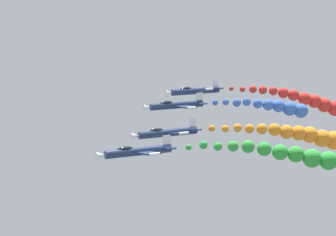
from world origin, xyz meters
The scene contains 8 objects.
airplane_lead centered at (-12.64, 9.82, 132.80)m, with size 9.47×10.35×2.87m.
smoke_trail_lead centered at (-15.85, -11.91, 130.87)m, with size 6.65×21.06×4.76m.
airplane_left_inner centered at (-4.83, 2.26, 132.97)m, with size 9.42×10.35×3.03m.
smoke_trail_left_inner centered at (-5.84, -22.91, 130.15)m, with size 3.68×25.67×6.48m.
airplane_right_inner centered at (3.99, -3.07, 135.17)m, with size 9.55×10.35×2.52m.
smoke_trail_right_inner centered at (2.69, -21.69, 133.70)m, with size 3.86×17.17×3.91m.
airplane_left_outer centered at (12.14, -10.32, 135.80)m, with size 9.37×10.35×3.15m.
smoke_trail_left_outer centered at (10.90, -33.95, 132.58)m, with size 4.07×23.49×6.75m.
Camera 1 is at (-88.43, 38.19, 153.69)m, focal length 68.89 mm.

